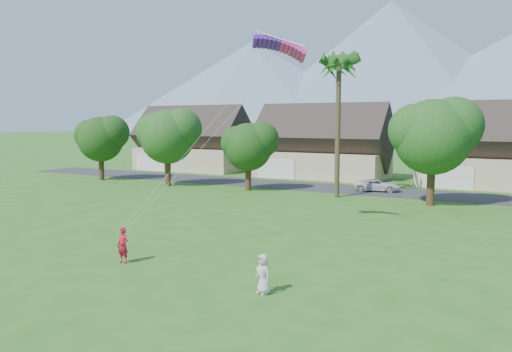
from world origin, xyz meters
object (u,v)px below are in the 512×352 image
Objects in this scene: watcher at (263,274)px; parafoil_kite at (280,45)px; kite_flyer at (123,245)px; parked_car at (377,185)px.

watcher is 14.86m from parafoil_kite.
kite_flyer is at bearing -138.05° from parafoil_kite.
kite_flyer is at bearing -158.57° from watcher.
kite_flyer is 14.34m from parafoil_kite.
kite_flyer is at bearing 159.66° from parked_car.
watcher reaches higher than parked_car.
kite_flyer is 1.09× the size of watcher.
parked_car is at bearing 82.12° from kite_flyer.
watcher is at bearing -4.13° from kite_flyer.
watcher is 0.37× the size of parked_car.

